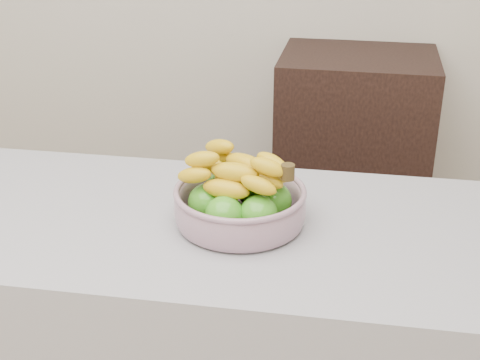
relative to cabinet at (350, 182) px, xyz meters
The scene contains 2 objects.
cabinet is the anchor object (origin of this frame).
fruit_bowl 1.24m from the cabinet, 101.89° to the right, with size 0.28×0.28×0.16m.
Camera 1 is at (0.55, -0.56, 1.58)m, focal length 50.00 mm.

